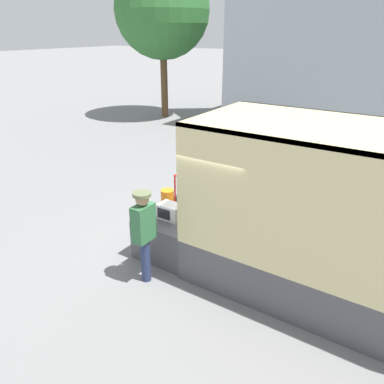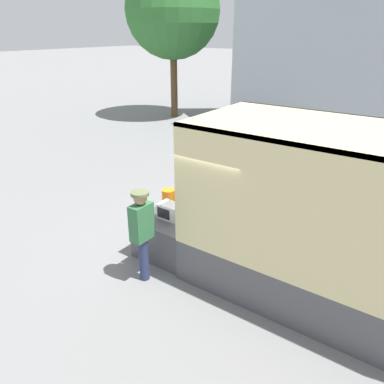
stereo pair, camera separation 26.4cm
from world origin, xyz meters
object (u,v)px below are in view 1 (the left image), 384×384
object	(u,v)px
orange_bucket	(167,198)
worker_person	(144,228)
street_tree	(162,10)
microwave	(170,211)
portable_generator	(194,191)

from	to	relation	value
orange_bucket	worker_person	world-z (taller)	worker_person
orange_bucket	street_tree	xyz separation A→B (m)	(-8.03, 10.46, 4.27)
orange_bucket	microwave	bearing A→B (deg)	-47.60
orange_bucket	portable_generator	bearing A→B (deg)	53.65
microwave	worker_person	distance (m)	1.03
microwave	orange_bucket	size ratio (longest dim) A/B	1.31
portable_generator	worker_person	bearing A→B (deg)	-84.13
worker_person	street_tree	xyz separation A→B (m)	(-8.61, 11.94, 4.16)
orange_bucket	worker_person	size ratio (longest dim) A/B	0.20
microwave	orange_bucket	bearing A→B (deg)	132.40
microwave	street_tree	bearing A→B (deg)	127.74
microwave	portable_generator	world-z (taller)	portable_generator
portable_generator	worker_person	distance (m)	1.99
microwave	street_tree	world-z (taller)	street_tree
portable_generator	microwave	bearing A→B (deg)	-86.85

